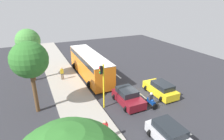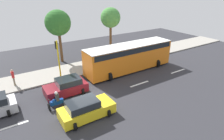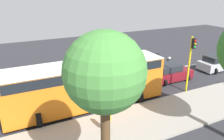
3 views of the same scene
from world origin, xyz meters
name	(u,v)px [view 3 (image 3 of 3)]	position (x,y,z in m)	size (l,w,h in m)	color
ground_plane	(146,74)	(0.00, 0.00, -0.05)	(40.00, 60.00, 0.10)	#2D2D33
sidewalk	(201,104)	(7.00, 0.00, 0.07)	(4.00, 60.00, 0.15)	#9E998E
lane_stripe_far_north	(13,99)	(0.00, -12.00, 0.01)	(0.20, 2.40, 0.01)	white
lane_stripe_north	(88,85)	(0.00, -6.00, 0.01)	(0.20, 2.40, 0.01)	white
lane_stripe_mid	(146,74)	(0.00, 0.00, 0.01)	(0.20, 2.40, 0.01)	white
lane_stripe_south	(192,65)	(0.00, 6.00, 0.01)	(0.20, 2.40, 0.01)	white
car_silver	(218,63)	(2.20, 7.21, 0.71)	(2.24, 4.13, 1.52)	#B7B7BC
car_yellow_cab	(143,60)	(-1.91, 0.94, 0.71)	(2.25, 4.15, 1.52)	yellow
car_maroon	(169,73)	(2.25, 0.97, 0.71)	(2.35, 3.82, 1.52)	maroon
city_bus	(87,82)	(3.49, -7.30, 1.85)	(3.20, 11.00, 3.16)	orange
motorcycle	(169,65)	(0.47, 2.47, 0.64)	(0.60, 1.30, 1.53)	black
pedestrian_by_tree	(108,119)	(7.20, -7.45, 1.06)	(0.40, 0.24, 1.69)	#72604C
traffic_light_corner	(191,57)	(4.85, 0.68, 2.93)	(0.49, 0.24, 4.50)	yellow
street_tree_center	(105,74)	(10.53, -9.10, 5.15)	(2.89, 2.89, 6.66)	brown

